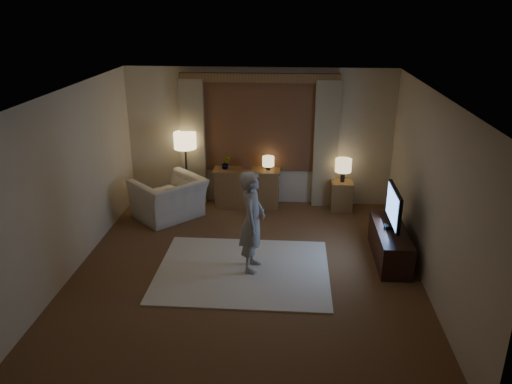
# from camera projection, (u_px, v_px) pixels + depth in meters

# --- Properties ---
(room) EXTENTS (5.04, 5.54, 2.64)m
(room) POSITION_uv_depth(u_px,v_px,m) (249.00, 174.00, 7.30)
(room) COLOR brown
(room) RESTS_ON ground
(rug) EXTENTS (2.50, 2.00, 0.02)m
(rug) POSITION_uv_depth(u_px,v_px,m) (243.00, 270.00, 7.31)
(rug) COLOR beige
(rug) RESTS_ON floor
(sideboard) EXTENTS (1.20, 0.40, 0.70)m
(sideboard) POSITION_uv_depth(u_px,v_px,m) (247.00, 189.00, 9.53)
(sideboard) COLOR brown
(sideboard) RESTS_ON floor
(picture_frame) EXTENTS (0.16, 0.02, 0.20)m
(picture_frame) POSITION_uv_depth(u_px,v_px,m) (247.00, 166.00, 9.37)
(picture_frame) COLOR brown
(picture_frame) RESTS_ON sideboard
(plant) EXTENTS (0.17, 0.13, 0.30)m
(plant) POSITION_uv_depth(u_px,v_px,m) (226.00, 163.00, 9.38)
(plant) COLOR #999999
(plant) RESTS_ON sideboard
(table_lamp_sideboard) EXTENTS (0.22, 0.22, 0.30)m
(table_lamp_sideboard) POSITION_uv_depth(u_px,v_px,m) (268.00, 162.00, 9.31)
(table_lamp_sideboard) COLOR black
(table_lamp_sideboard) RESTS_ON sideboard
(floor_lamp) EXTENTS (0.42, 0.42, 1.43)m
(floor_lamp) POSITION_uv_depth(u_px,v_px,m) (185.00, 145.00, 9.31)
(floor_lamp) COLOR black
(floor_lamp) RESTS_ON floor
(armchair) EXTENTS (1.50, 1.51, 0.74)m
(armchair) POSITION_uv_depth(u_px,v_px,m) (169.00, 199.00, 9.01)
(armchair) COLOR beige
(armchair) RESTS_ON floor
(side_table) EXTENTS (0.40, 0.40, 0.56)m
(side_table) POSITION_uv_depth(u_px,v_px,m) (341.00, 196.00, 9.39)
(side_table) COLOR brown
(side_table) RESTS_ON floor
(table_lamp_side) EXTENTS (0.30, 0.30, 0.44)m
(table_lamp_side) POSITION_uv_depth(u_px,v_px,m) (343.00, 166.00, 9.17)
(table_lamp_side) COLOR black
(table_lamp_side) RESTS_ON side_table
(tv_stand) EXTENTS (0.45, 1.40, 0.50)m
(tv_stand) POSITION_uv_depth(u_px,v_px,m) (390.00, 244.00, 7.59)
(tv_stand) COLOR black
(tv_stand) RESTS_ON floor
(tv) EXTENTS (0.22, 0.89, 0.64)m
(tv) POSITION_uv_depth(u_px,v_px,m) (394.00, 207.00, 7.37)
(tv) COLOR black
(tv) RESTS_ON tv_stand
(person) EXTENTS (0.41, 0.58, 1.50)m
(person) POSITION_uv_depth(u_px,v_px,m) (252.00, 221.00, 7.10)
(person) COLOR #A39D96
(person) RESTS_ON rug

